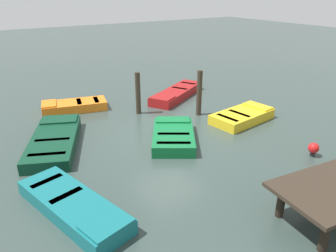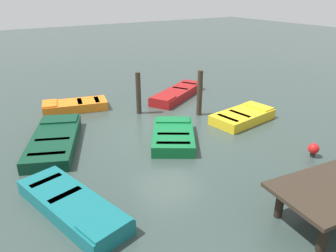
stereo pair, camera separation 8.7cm
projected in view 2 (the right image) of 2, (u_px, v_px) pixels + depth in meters
ground_plane at (168, 134)px, 12.50m from camera, size 80.00×80.00×0.00m
rowboat_red at (177, 93)px, 16.65m from camera, size 4.03×2.93×0.46m
rowboat_orange at (75, 105)px, 14.93m from camera, size 3.03×1.82×0.46m
rowboat_yellow at (243, 116)px, 13.67m from camera, size 2.90×1.72×0.46m
rowboat_teal at (72, 205)px, 8.07m from camera, size 2.02×3.73×0.46m
rowboat_green at (173, 136)px, 11.87m from camera, size 2.69×3.06×0.46m
rowboat_dark_green at (54, 140)px, 11.55m from camera, size 2.92×4.17×0.46m
mooring_piling_far_right at (200, 93)px, 14.05m from camera, size 0.23×0.23×2.00m
mooring_piling_near_right at (138, 93)px, 14.24m from camera, size 0.22×0.22×1.88m
marker_buoy at (314, 149)px, 10.75m from camera, size 0.36×0.36×0.48m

